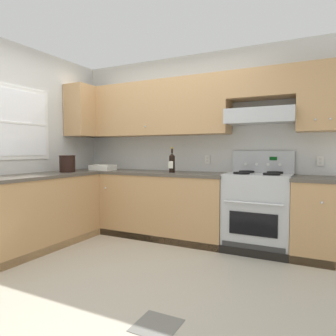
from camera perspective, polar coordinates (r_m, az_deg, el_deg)
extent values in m
plane|color=#B2AA99|center=(3.33, -10.14, -17.98)|extent=(7.04, 7.04, 0.00)
cube|color=slate|center=(2.36, -2.11, -27.32)|extent=(0.30, 0.30, 0.01)
cube|color=silver|center=(4.34, 7.69, 4.19)|extent=(4.68, 0.12, 2.55)
cube|color=tan|center=(4.48, -3.13, 10.91)|extent=(2.29, 0.34, 0.76)
cube|color=tan|center=(3.91, 27.06, 11.70)|extent=(0.54, 0.34, 0.76)
cube|color=tan|center=(4.00, 17.16, 14.76)|extent=(0.80, 0.34, 0.34)
cube|color=#B7BABC|center=(3.90, 16.96, 9.26)|extent=(0.80, 0.46, 0.17)
cube|color=#B7BABC|center=(3.68, 16.36, 8.47)|extent=(0.80, 0.03, 0.04)
sphere|color=silver|center=(4.30, -4.33, 7.75)|extent=(0.02, 0.02, 0.02)
sphere|color=silver|center=(3.70, 25.87, 8.17)|extent=(0.02, 0.02, 0.02)
sphere|color=silver|center=(3.70, 28.09, 8.12)|extent=(0.02, 0.02, 0.02)
cube|color=silver|center=(4.27, 7.40, 1.58)|extent=(0.08, 0.01, 0.12)
cube|color=silver|center=(4.26, 7.38, 1.88)|extent=(0.03, 0.00, 0.03)
cube|color=silver|center=(4.26, 7.37, 1.29)|extent=(0.03, 0.00, 0.03)
cube|color=silver|center=(4.03, 26.61, 1.17)|extent=(0.08, 0.01, 0.12)
cube|color=silver|center=(4.03, 26.61, 1.48)|extent=(0.03, 0.00, 0.03)
cube|color=silver|center=(4.03, 26.60, 0.86)|extent=(0.03, 0.00, 0.03)
cube|color=silver|center=(4.34, -26.97, 3.86)|extent=(0.12, 4.00, 2.55)
cube|color=white|center=(4.30, -26.67, 7.55)|extent=(0.04, 1.00, 0.92)
cube|color=white|center=(4.29, -26.51, 7.57)|extent=(0.01, 0.90, 0.82)
cube|color=white|center=(4.28, -26.49, 7.57)|extent=(0.01, 0.90, 0.02)
cube|color=tan|center=(4.94, -14.95, 10.09)|extent=(0.34, 0.64, 0.76)
cube|color=tan|center=(4.40, -4.15, -6.78)|extent=(2.35, 0.61, 0.87)
cube|color=#51493F|center=(4.35, -4.18, -0.86)|extent=(2.38, 0.63, 0.04)
cube|color=tan|center=(3.80, 25.67, -8.69)|extent=(0.46, 0.61, 0.87)
cube|color=#51493F|center=(3.74, 25.84, -1.84)|extent=(0.48, 0.63, 0.04)
cube|color=black|center=(3.98, 1.62, -13.66)|extent=(3.54, 0.06, 0.09)
sphere|color=silver|center=(4.37, -11.63, -3.67)|extent=(0.03, 0.03, 0.03)
sphere|color=silver|center=(3.45, 26.82, -5.80)|extent=(0.03, 0.03, 0.03)
cube|color=tan|center=(4.05, -24.67, -7.96)|extent=(0.61, 1.89, 0.87)
cube|color=#51493F|center=(3.99, -24.83, -1.53)|extent=(0.63, 1.91, 0.04)
cube|color=black|center=(3.94, -21.95, -14.08)|extent=(0.06, 1.85, 0.09)
cube|color=#B7BABC|center=(3.86, 16.45, -8.04)|extent=(0.76, 0.58, 0.91)
cube|color=black|center=(3.59, 15.59, -10.09)|extent=(0.53, 0.01, 0.26)
cylinder|color=silver|center=(3.52, 15.58, -6.37)|extent=(0.65, 0.02, 0.02)
cube|color=#333333|center=(3.67, 15.52, -14.42)|extent=(0.70, 0.01, 0.11)
cube|color=#B7BABC|center=(3.80, 16.56, -1.16)|extent=(0.76, 0.58, 0.02)
cube|color=#B7BABC|center=(4.06, 17.26, 1.03)|extent=(0.76, 0.04, 0.29)
cube|color=#053F0C|center=(4.02, 19.10, 1.69)|extent=(0.09, 0.01, 0.04)
cylinder|color=black|center=(3.69, 13.59, -0.94)|extent=(0.19, 0.19, 0.02)
cylinder|color=black|center=(3.69, 13.59, -1.03)|extent=(0.07, 0.07, 0.01)
cylinder|color=black|center=(3.63, 18.82, -1.09)|extent=(0.19, 0.19, 0.02)
cylinder|color=black|center=(3.63, 18.82, -1.18)|extent=(0.07, 0.07, 0.01)
cylinder|color=black|center=(3.97, 14.50, -0.67)|extent=(0.19, 0.19, 0.02)
cylinder|color=black|center=(3.97, 14.50, -0.76)|extent=(0.07, 0.07, 0.01)
cylinder|color=black|center=(3.91, 19.38, -0.80)|extent=(0.19, 0.19, 0.02)
cylinder|color=black|center=(3.91, 19.37, -0.89)|extent=(0.07, 0.07, 0.01)
cylinder|color=white|center=(4.08, 14.31, 0.73)|extent=(0.04, 0.02, 0.04)
cylinder|color=white|center=(4.05, 16.26, 0.69)|extent=(0.04, 0.02, 0.04)
cylinder|color=white|center=(4.03, 18.22, 0.64)|extent=(0.04, 0.02, 0.04)
cylinder|color=white|center=(4.01, 20.21, 0.59)|extent=(0.04, 0.02, 0.04)
cylinder|color=black|center=(4.08, 0.75, 0.69)|extent=(0.08, 0.08, 0.22)
cone|color=black|center=(4.08, 0.76, 2.49)|extent=(0.08, 0.08, 0.04)
cylinder|color=black|center=(4.08, 0.76, 3.34)|extent=(0.03, 0.03, 0.08)
cylinder|color=gold|center=(4.08, 0.76, 3.79)|extent=(0.03, 0.03, 0.02)
cube|color=silver|center=(4.05, 0.51, 0.61)|extent=(0.07, 0.00, 0.10)
cube|color=white|center=(4.68, -12.10, -0.30)|extent=(0.28, 0.19, 0.02)
cube|color=white|center=(4.59, -13.00, 0.02)|extent=(0.35, 0.01, 0.08)
cube|color=white|center=(4.76, -11.25, 0.16)|extent=(0.35, 0.01, 0.08)
cube|color=white|center=(4.78, -13.67, 0.14)|extent=(0.01, 0.21, 0.08)
cube|color=white|center=(4.57, -10.47, 0.04)|extent=(0.01, 0.21, 0.08)
cylinder|color=black|center=(4.38, -18.32, 0.75)|extent=(0.21, 0.21, 0.23)
torus|color=black|center=(4.38, -18.34, 2.17)|extent=(0.22, 0.22, 0.01)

